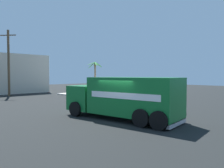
{
  "coord_description": "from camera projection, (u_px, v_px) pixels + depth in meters",
  "views": [
    {
      "loc": [
        -9.97,
        -9.13,
        2.82
      ],
      "look_at": [
        -0.0,
        1.15,
        2.23
      ],
      "focal_mm": 35.35,
      "sensor_mm": 36.0,
      "label": 1
    }
  ],
  "objects": [
    {
      "name": "delivery_truck",
      "position": [
        124.0,
        97.0,
        14.0
      ],
      "size": [
        3.71,
        7.99,
        2.67
      ],
      "color": "#146B2D",
      "rests_on": "ground"
    },
    {
      "name": "ground_plane",
      "position": [
        125.0,
        121.0,
        13.6
      ],
      "size": [
        100.0,
        100.0,
        0.0
      ],
      "primitive_type": "plane",
      "color": "black"
    },
    {
      "name": "sidewalk_corner_far",
      "position": [
        119.0,
        94.0,
        31.88
      ],
      "size": [
        12.86,
        12.86,
        0.14
      ],
      "primitive_type": "cube",
      "color": "beige",
      "rests_on": "ground"
    },
    {
      "name": "vending_machine_red",
      "position": [
        128.0,
        86.0,
        33.36
      ],
      "size": [
        1.16,
        1.17,
        1.85
      ],
      "color": "red",
      "rests_on": "sidewalk_corner_far"
    },
    {
      "name": "palm_tree_far",
      "position": [
        95.0,
        72.0,
        33.81
      ],
      "size": [
        2.62,
        2.3,
        4.7
      ],
      "color": "#7A6647",
      "rests_on": "sidewalk_corner_far"
    },
    {
      "name": "utility_pole",
      "position": [
        9.0,
        62.0,
        29.22
      ],
      "size": [
        1.47,
        1.79,
        8.76
      ],
      "color": "brown",
      "rests_on": "ground"
    }
  ]
}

